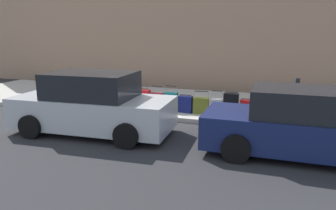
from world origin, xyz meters
TOP-DOWN VIEW (x-y plane):
  - ground_plane at (0.00, 0.00)m, footprint 40.00×40.00m
  - sidewalk_curb at (0.00, -2.50)m, footprint 18.00×5.00m
  - building_facade_sidewalk_side at (0.00, -7.26)m, footprint 24.00×3.00m
  - suitcase_maroon_0 at (-4.14, -0.73)m, footprint 0.45×0.21m
  - suitcase_red_1 at (-3.69, -0.80)m, footprint 0.36×0.21m
  - suitcase_black_2 at (-3.24, -0.75)m, footprint 0.47×0.24m
  - suitcase_silver_3 at (-2.77, -0.85)m, footprint 0.39×0.25m
  - suitcase_olive_4 at (-2.28, -0.76)m, footprint 0.52×0.29m
  - suitcase_navy_5 at (-1.75, -0.76)m, footprint 0.47×0.26m
  - suitcase_teal_6 at (-1.25, -0.74)m, footprint 0.46×0.22m
  - suitcase_maroon_7 at (-0.75, -0.73)m, footprint 0.45×0.20m
  - suitcase_red_8 at (-0.30, -0.73)m, footprint 0.37×0.24m
  - suitcase_black_9 at (0.11, -0.84)m, footprint 0.38×0.20m
  - suitcase_silver_10 at (0.56, -0.72)m, footprint 0.45×0.28m
  - suitcase_olive_11 at (1.06, -0.78)m, footprint 0.46×0.25m
  - fire_hydrant at (1.99, -0.79)m, footprint 0.39×0.21m
  - bollard_post at (2.58, -0.64)m, footprint 0.13×0.13m
  - parking_meter at (-5.17, -1.04)m, footprint 0.12×0.09m
  - parked_car_navy_0 at (-5.19, 1.75)m, footprint 4.45×1.99m
  - parked_car_silver_1 at (0.23, 1.75)m, footprint 4.49×2.15m

SIDE VIEW (x-z plane):
  - ground_plane at x=0.00m, z-range 0.00..0.00m
  - sidewalk_curb at x=0.00m, z-range 0.00..0.14m
  - suitcase_silver_3 at x=-2.77m, z-range 0.00..0.79m
  - suitcase_silver_10 at x=0.56m, z-range 0.11..0.69m
  - suitcase_red_1 at x=-3.69m, z-range 0.11..0.71m
  - suitcase_olive_4 at x=-2.28m, z-range 0.03..0.79m
  - suitcase_olive_11 at x=1.06m, z-range 0.04..0.78m
  - suitcase_navy_5 at x=-1.75m, z-range 0.11..0.72m
  - suitcase_maroon_7 at x=-0.75m, z-range 0.02..0.87m
  - suitcase_teal_6 at x=-1.25m, z-range 0.02..0.91m
  - suitcase_red_8 at x=-0.30m, z-range 0.11..0.85m
  - suitcase_maroon_0 at x=-4.14m, z-range -0.01..0.98m
  - suitcase_black_9 at x=0.11m, z-range -0.01..1.00m
  - suitcase_black_2 at x=-3.24m, z-range 0.11..0.90m
  - bollard_post at x=2.58m, z-range 0.14..0.94m
  - fire_hydrant at x=1.99m, z-range 0.16..1.01m
  - parked_car_navy_0 at x=-5.19m, z-range -0.05..1.51m
  - parked_car_silver_1 at x=0.23m, z-range -0.06..1.65m
  - parking_meter at x=-5.17m, z-range 0.33..1.60m
  - building_facade_sidewalk_side at x=0.00m, z-range 0.00..8.51m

